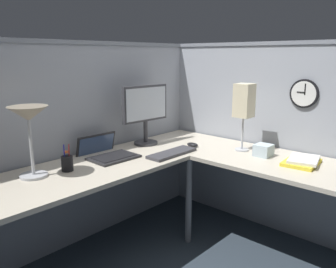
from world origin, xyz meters
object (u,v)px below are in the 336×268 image
Objects in this scene: pen_cup at (67,163)px; desk_lamp_paper at (244,103)px; book_stack at (302,161)px; wall_clock at (304,94)px; keyboard at (172,153)px; monitor at (145,110)px; desk_lamp_dome at (29,120)px; computer_mouse at (193,145)px; tissue_box at (263,150)px; laptop at (106,153)px.

desk_lamp_paper reaches higher than pen_cup.
desk_lamp_paper reaches higher than book_stack.
book_stack is at bearing -155.08° from wall_clock.
monitor is at bearing 76.88° from keyboard.
desk_lamp_dome is 2.47× the size of pen_cup.
computer_mouse is 0.87m from book_stack.
book_stack is (0.15, -0.86, 0.00)m from computer_mouse.
desk_lamp_dome is at bearing 149.35° from wall_clock.
pen_cup is 0.34× the size of desk_lamp_paper.
monitor is 1.16× the size of keyboard.
tissue_box is 0.55× the size of wall_clock.
desk_lamp_dome is 1.42× the size of book_stack.
laptop is at bearing 2.65° from desk_lamp_dome.
pen_cup is at bearing -171.79° from monitor.
laptop is 2.16× the size of pen_cup.
wall_clock reaches higher than pen_cup.
keyboard is at bearing -19.07° from pen_cup.
book_stack is 0.59× the size of desk_lamp_paper.
wall_clock is at bearing -58.48° from monitor.
wall_clock is (0.46, -0.71, 0.44)m from computer_mouse.
computer_mouse is 0.23× the size of desk_lamp_dome.
monitor is 2.78× the size of pen_cup.
computer_mouse is 0.47× the size of wall_clock.
pen_cup is at bearing 161.16° from keyboard.
keyboard is 0.81× the size of desk_lamp_paper.
monitor is 0.81m from desk_lamp_paper.
monitor is 1.29× the size of laptop.
computer_mouse reaches higher than keyboard.
desk_lamp_paper is (0.18, -0.36, 0.37)m from computer_mouse.
computer_mouse is at bearing -25.82° from laptop.
keyboard is (-0.09, -0.38, -0.28)m from monitor.
pen_cup reaches higher than book_stack.
keyboard is at bearing -174.58° from computer_mouse.
tissue_box is at bearing -69.41° from monitor.
wall_clock is at bearing -26.06° from tissue_box.
keyboard is 1.06m from desk_lamp_dome.
laptop is at bearing 137.01° from keyboard.
keyboard is (0.36, -0.34, -0.01)m from laptop.
laptop is at bearing 137.09° from wall_clock.
computer_mouse is (0.29, 0.03, 0.01)m from keyboard.
keyboard is 1.11m from wall_clock.
book_stack is at bearing -42.63° from pen_cup.
desk_lamp_dome is at bearing 166.87° from computer_mouse.
desk_lamp_paper is (0.46, -0.33, 0.37)m from keyboard.
computer_mouse is 0.58× the size of pen_cup.
pen_cup is (-0.38, -0.09, 0.03)m from laptop.
laptop is 0.50m from keyboard.
keyboard is 0.69m from tissue_box.
monitor reaches higher than keyboard.
keyboard is 1.38× the size of book_stack.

